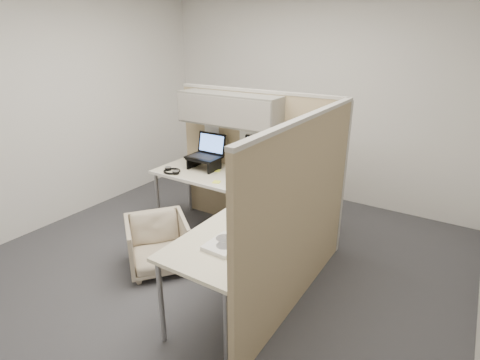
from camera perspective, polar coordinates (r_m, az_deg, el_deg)
The scene contains 20 objects.
ground at distance 3.90m, azimuth -3.30°, elevation -12.58°, with size 4.50×4.50×0.00m, color #35353A.
partition_back at distance 4.19m, azimuth 0.63°, elevation 6.40°, with size 2.00×0.36×1.63m.
partition_right at distance 3.06m, azimuth 9.50°, elevation -5.26°, with size 0.07×2.03×1.63m.
desk at distance 3.60m, azimuth -0.74°, elevation -3.10°, with size 2.00×1.98×0.73m.
office_chair at distance 3.78m, azimuth -12.45°, elevation -9.13°, with size 0.56×0.53×0.58m, color #B5A190.
monitor_left at distance 3.95m, azimuth 3.95°, elevation 4.03°, with size 0.43×0.20×0.47m.
monitor_right at distance 3.65m, azimuth 9.46°, elevation 2.31°, with size 0.38×0.28×0.47m.
laptop_station at distance 4.31m, azimuth -5.26°, elevation 3.70°, with size 0.38×0.32×0.39m.
keyboard at distance 3.64m, azimuth 2.84°, elevation -1.89°, with size 0.47×0.16×0.02m, color black.
mouse at distance 3.56m, azimuth 6.90°, elevation -2.45°, with size 0.09×0.06×0.03m, color black.
travel_mug at distance 3.81m, azimuth 6.70°, elevation 0.39°, with size 0.09×0.09×0.19m.
soda_can_green at distance 3.44m, azimuth 7.80°, elevation -2.63°, with size 0.07×0.07×0.12m, color silver.
soda_can_silver at distance 3.60m, azimuth 8.36°, elevation -1.55°, with size 0.07×0.07×0.12m, color silver.
sticky_note_d at distance 3.94m, azimuth -0.99°, elevation -0.13°, with size 0.08×0.08×0.01m, color #ECF841.
sticky_note_c at distance 4.25m, azimuth -3.58°, elevation 1.44°, with size 0.08×0.08×0.01m, color #ECF841.
sticky_note_b at distance 3.71m, azimuth -0.98°, elevation -1.50°, with size 0.08×0.08×0.01m, color #ECF841.
sticky_note_a at distance 3.92m, azimuth -3.59°, elevation -0.29°, with size 0.08×0.08×0.01m, color #ECF841.
headphones at distance 4.27m, azimuth -10.34°, elevation 1.37°, with size 0.24×0.24×0.03m.
paper_stack at distance 2.76m, azimuth -2.38°, elevation -9.79°, with size 0.23×0.29×0.03m.
desk_clock at distance 2.96m, azimuth 2.52°, elevation -6.76°, with size 0.07×0.10×0.09m.
Camera 1 is at (1.94, -2.61, 2.16)m, focal length 28.00 mm.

